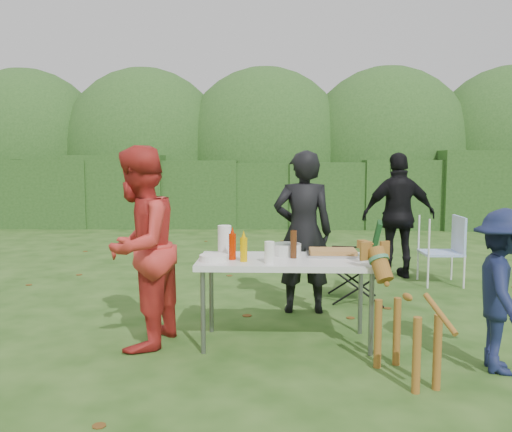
{
  "coord_description": "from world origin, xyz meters",
  "views": [
    {
      "loc": [
        0.3,
        -4.75,
        1.58
      ],
      "look_at": [
        0.09,
        0.8,
        1.0
      ],
      "focal_mm": 38.0,
      "sensor_mm": 36.0,
      "label": 1
    }
  ],
  "objects_px": {
    "ketchup_bottle": "(232,247)",
    "person_cook": "(303,232)",
    "camping_chair": "(355,261)",
    "lawn_chair": "(441,250)",
    "mustard_bottle": "(244,250)",
    "person_black_puffy": "(399,216)",
    "person_red_jacket": "(139,248)",
    "paper_towel_roll": "(225,240)",
    "folding_table": "(286,265)",
    "dog": "(407,317)",
    "beer_bottle": "(294,244)",
    "child": "(503,291)"
  },
  "relations": [
    {
      "from": "ketchup_bottle",
      "to": "person_cook",
      "type": "bearing_deg",
      "value": 58.06
    },
    {
      "from": "camping_chair",
      "to": "lawn_chair",
      "type": "distance_m",
      "value": 1.49
    },
    {
      "from": "person_cook",
      "to": "mustard_bottle",
      "type": "distance_m",
      "value": 1.25
    },
    {
      "from": "person_black_puffy",
      "to": "lawn_chair",
      "type": "distance_m",
      "value": 0.71
    },
    {
      "from": "person_red_jacket",
      "to": "paper_towel_roll",
      "type": "height_order",
      "value": "person_red_jacket"
    },
    {
      "from": "person_cook",
      "to": "person_black_puffy",
      "type": "distance_m",
      "value": 2.17
    },
    {
      "from": "folding_table",
      "to": "person_black_puffy",
      "type": "relative_size",
      "value": 0.9
    },
    {
      "from": "lawn_chair",
      "to": "paper_towel_roll",
      "type": "xyz_separation_m",
      "value": [
        -2.55,
        -2.12,
        0.43
      ]
    },
    {
      "from": "dog",
      "to": "beer_bottle",
      "type": "bearing_deg",
      "value": 24.8
    },
    {
      "from": "person_black_puffy",
      "to": "ketchup_bottle",
      "type": "xyz_separation_m",
      "value": [
        -2.0,
        -2.73,
        0.01
      ]
    },
    {
      "from": "person_black_puffy",
      "to": "child",
      "type": "xyz_separation_m",
      "value": [
        0.06,
        -3.23,
        -0.23
      ]
    },
    {
      "from": "camping_chair",
      "to": "beer_bottle",
      "type": "height_order",
      "value": "beer_bottle"
    },
    {
      "from": "person_black_puffy",
      "to": "mustard_bottle",
      "type": "height_order",
      "value": "person_black_puffy"
    },
    {
      "from": "folding_table",
      "to": "camping_chair",
      "type": "bearing_deg",
      "value": 60.82
    },
    {
      "from": "lawn_chair",
      "to": "ketchup_bottle",
      "type": "xyz_separation_m",
      "value": [
        -2.46,
        -2.37,
        0.41
      ]
    },
    {
      "from": "camping_chair",
      "to": "paper_towel_roll",
      "type": "height_order",
      "value": "paper_towel_roll"
    },
    {
      "from": "child",
      "to": "lawn_chair",
      "type": "height_order",
      "value": "child"
    },
    {
      "from": "person_red_jacket",
      "to": "paper_towel_roll",
      "type": "bearing_deg",
      "value": 125.15
    },
    {
      "from": "person_black_puffy",
      "to": "beer_bottle",
      "type": "xyz_separation_m",
      "value": [
        -1.48,
        -2.65,
        0.02
      ]
    },
    {
      "from": "person_red_jacket",
      "to": "mustard_bottle",
      "type": "relative_size",
      "value": 8.49
    },
    {
      "from": "folding_table",
      "to": "person_red_jacket",
      "type": "bearing_deg",
      "value": -174.05
    },
    {
      "from": "child",
      "to": "paper_towel_roll",
      "type": "distance_m",
      "value": 2.28
    },
    {
      "from": "person_cook",
      "to": "mustard_bottle",
      "type": "bearing_deg",
      "value": 61.88
    },
    {
      "from": "folding_table",
      "to": "dog",
      "type": "xyz_separation_m",
      "value": [
        0.85,
        -0.73,
        -0.23
      ]
    },
    {
      "from": "camping_chair",
      "to": "ketchup_bottle",
      "type": "xyz_separation_m",
      "value": [
        -1.26,
        -1.49,
        0.39
      ]
    },
    {
      "from": "person_cook",
      "to": "beer_bottle",
      "type": "height_order",
      "value": "person_cook"
    },
    {
      "from": "camping_chair",
      "to": "person_red_jacket",
      "type": "bearing_deg",
      "value": 47.52
    },
    {
      "from": "folding_table",
      "to": "lawn_chair",
      "type": "xyz_separation_m",
      "value": [
        2.0,
        2.31,
        -0.25
      ]
    },
    {
      "from": "person_cook",
      "to": "mustard_bottle",
      "type": "relative_size",
      "value": 8.36
    },
    {
      "from": "dog",
      "to": "lawn_chair",
      "type": "xyz_separation_m",
      "value": [
        1.15,
        3.03,
        -0.02
      ]
    },
    {
      "from": "beer_bottle",
      "to": "camping_chair",
      "type": "bearing_deg",
      "value": 62.28
    },
    {
      "from": "child",
      "to": "lawn_chair",
      "type": "relative_size",
      "value": 1.39
    },
    {
      "from": "mustard_bottle",
      "to": "camping_chair",
      "type": "bearing_deg",
      "value": 53.82
    },
    {
      "from": "lawn_chair",
      "to": "person_cook",
      "type": "bearing_deg",
      "value": 35.26
    },
    {
      "from": "person_red_jacket",
      "to": "mustard_bottle",
      "type": "xyz_separation_m",
      "value": [
        0.88,
        -0.02,
        -0.01
      ]
    },
    {
      "from": "person_cook",
      "to": "person_black_puffy",
      "type": "height_order",
      "value": "person_black_puffy"
    },
    {
      "from": "person_cook",
      "to": "camping_chair",
      "type": "xyz_separation_m",
      "value": [
        0.61,
        0.46,
        -0.38
      ]
    },
    {
      "from": "person_black_puffy",
      "to": "paper_towel_roll",
      "type": "bearing_deg",
      "value": 43.55
    },
    {
      "from": "folding_table",
      "to": "mustard_bottle",
      "type": "distance_m",
      "value": 0.41
    },
    {
      "from": "person_red_jacket",
      "to": "ketchup_bottle",
      "type": "xyz_separation_m",
      "value": [
        0.78,
        0.07,
        0.0
      ]
    },
    {
      "from": "camping_chair",
      "to": "paper_towel_roll",
      "type": "relative_size",
      "value": 3.5
    },
    {
      "from": "camping_chair",
      "to": "ketchup_bottle",
      "type": "height_order",
      "value": "ketchup_bottle"
    },
    {
      "from": "beer_bottle",
      "to": "lawn_chair",
      "type": "bearing_deg",
      "value": 49.56
    },
    {
      "from": "paper_towel_roll",
      "to": "child",
      "type": "bearing_deg",
      "value": -18.96
    },
    {
      "from": "person_red_jacket",
      "to": "ketchup_bottle",
      "type": "relative_size",
      "value": 7.72
    },
    {
      "from": "mustard_bottle",
      "to": "person_black_puffy",
      "type": "bearing_deg",
      "value": 56.04
    },
    {
      "from": "person_cook",
      "to": "person_black_puffy",
      "type": "bearing_deg",
      "value": -130.82
    },
    {
      "from": "dog",
      "to": "person_cook",
      "type": "bearing_deg",
      "value": -0.3
    },
    {
      "from": "person_cook",
      "to": "person_red_jacket",
      "type": "bearing_deg",
      "value": 35.56
    },
    {
      "from": "dog",
      "to": "ketchup_bottle",
      "type": "height_order",
      "value": "ketchup_bottle"
    }
  ]
}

